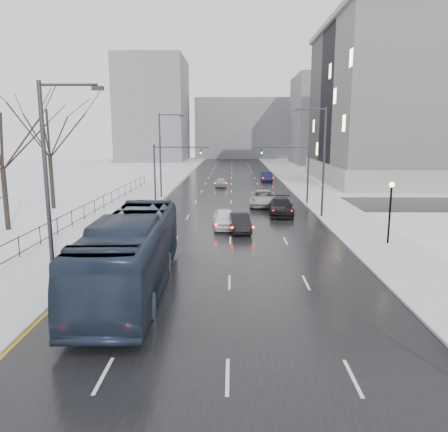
# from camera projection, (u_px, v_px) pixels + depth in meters

# --- Properties ---
(road) EXTENTS (16.00, 150.00, 0.04)m
(road) POSITION_uv_depth(u_px,v_px,m) (231.00, 190.00, 60.14)
(road) COLOR black
(road) RESTS_ON ground
(cross_road) EXTENTS (130.00, 10.00, 0.04)m
(cross_road) POSITION_uv_depth(u_px,v_px,m) (231.00, 204.00, 48.35)
(cross_road) COLOR black
(cross_road) RESTS_ON ground
(sidewalk_left) EXTENTS (5.00, 150.00, 0.16)m
(sidewalk_left) POSITION_uv_depth(u_px,v_px,m) (156.00, 189.00, 60.33)
(sidewalk_left) COLOR silver
(sidewalk_left) RESTS_ON ground
(sidewalk_right) EXTENTS (5.00, 150.00, 0.16)m
(sidewalk_right) POSITION_uv_depth(u_px,v_px,m) (308.00, 189.00, 59.93)
(sidewalk_right) COLOR silver
(sidewalk_right) RESTS_ON ground
(park_strip) EXTENTS (14.00, 150.00, 0.12)m
(park_strip) POSITION_uv_depth(u_px,v_px,m) (87.00, 189.00, 60.51)
(park_strip) COLOR white
(park_strip) RESTS_ON ground
(tree_park_d) EXTENTS (8.75, 8.75, 12.50)m
(tree_park_d) POSITION_uv_depth(u_px,v_px,m) (9.00, 231.00, 34.94)
(tree_park_d) COLOR black
(tree_park_d) RESTS_ON ground
(tree_park_e) EXTENTS (9.45, 9.45, 13.50)m
(tree_park_e) POSITION_uv_depth(u_px,v_px,m) (54.00, 209.00, 44.77)
(tree_park_e) COLOR black
(tree_park_e) RESTS_ON ground
(iron_fence) EXTENTS (0.06, 70.00, 1.30)m
(iron_fence) POSITION_uv_depth(u_px,v_px,m) (46.00, 231.00, 30.75)
(iron_fence) COLOR black
(iron_fence) RESTS_ON sidewalk_left
(streetlight_r_mid) EXTENTS (2.95, 0.25, 10.00)m
(streetlight_r_mid) POSITION_uv_depth(u_px,v_px,m) (321.00, 157.00, 39.29)
(streetlight_r_mid) COLOR #2D2D33
(streetlight_r_mid) RESTS_ON ground
(streetlight_l_near) EXTENTS (2.95, 0.25, 10.00)m
(streetlight_l_near) POSITION_uv_depth(u_px,v_px,m) (51.00, 180.00, 19.96)
(streetlight_l_near) COLOR #2D2D33
(streetlight_l_near) RESTS_ON ground
(streetlight_l_far) EXTENTS (2.95, 0.25, 10.00)m
(streetlight_l_far) POSITION_uv_depth(u_px,v_px,m) (162.00, 151.00, 51.39)
(streetlight_l_far) COLOR #2D2D33
(streetlight_l_far) RESTS_ON ground
(lamppost_r_mid) EXTENTS (0.36, 0.36, 4.28)m
(lamppost_r_mid) POSITION_uv_depth(u_px,v_px,m) (390.00, 204.00, 29.92)
(lamppost_r_mid) COLOR black
(lamppost_r_mid) RESTS_ON sidewalk_right
(mast_signal_right) EXTENTS (6.10, 0.33, 6.50)m
(mast_signal_right) POSITION_uv_depth(u_px,v_px,m) (298.00, 167.00, 47.45)
(mast_signal_right) COLOR #2D2D33
(mast_signal_right) RESTS_ON ground
(mast_signal_left) EXTENTS (6.10, 0.33, 6.50)m
(mast_signal_left) POSITION_uv_depth(u_px,v_px,m) (164.00, 167.00, 47.73)
(mast_signal_left) COLOR #2D2D33
(mast_signal_left) RESTS_ON ground
(no_uturn_sign) EXTENTS (0.60, 0.06, 2.70)m
(no_uturn_sign) POSITION_uv_depth(u_px,v_px,m) (322.00, 188.00, 43.83)
(no_uturn_sign) COLOR #2D2D33
(no_uturn_sign) RESTS_ON sidewalk_right
(bldg_far_right) EXTENTS (24.00, 20.00, 22.00)m
(bldg_far_right) POSITION_uv_depth(u_px,v_px,m) (341.00, 120.00, 111.57)
(bldg_far_right) COLOR slate
(bldg_far_right) RESTS_ON ground
(bldg_far_left) EXTENTS (18.00, 22.00, 28.00)m
(bldg_far_left) POSITION_uv_depth(u_px,v_px,m) (153.00, 110.00, 121.78)
(bldg_far_left) COLOR slate
(bldg_far_left) RESTS_ON ground
(bldg_far_center) EXTENTS (30.00, 18.00, 18.00)m
(bldg_far_center) POSITION_uv_depth(u_px,v_px,m) (245.00, 129.00, 136.95)
(bldg_far_center) COLOR slate
(bldg_far_center) RESTS_ON ground
(bus) EXTENTS (3.64, 13.65, 3.77)m
(bus) POSITION_uv_depth(u_px,v_px,m) (132.00, 253.00, 21.44)
(bus) COLOR #222E42
(bus) RESTS_ON road
(sedan_center_near) EXTENTS (2.20, 4.72, 1.56)m
(sedan_center_near) POSITION_uv_depth(u_px,v_px,m) (224.00, 219.00, 35.73)
(sedan_center_near) COLOR white
(sedan_center_near) RESTS_ON road
(sedan_right_near) EXTENTS (1.86, 4.37, 1.40)m
(sedan_right_near) POSITION_uv_depth(u_px,v_px,m) (240.00, 223.00, 34.47)
(sedan_right_near) COLOR black
(sedan_right_near) RESTS_ON road
(sedan_right_cross) EXTENTS (3.15, 6.17, 1.67)m
(sedan_right_cross) POSITION_uv_depth(u_px,v_px,m) (263.00, 198.00, 46.57)
(sedan_right_cross) COLOR #A5A5AA
(sedan_right_cross) RESTS_ON road
(sedan_right_far) EXTENTS (2.55, 5.62, 1.60)m
(sedan_right_far) POSITION_uv_depth(u_px,v_px,m) (281.00, 207.00, 41.44)
(sedan_right_far) COLOR black
(sedan_right_far) RESTS_ON road
(sedan_center_far) EXTENTS (1.62, 3.96, 1.35)m
(sedan_center_far) POSITION_uv_depth(u_px,v_px,m) (221.00, 182.00, 63.36)
(sedan_center_far) COLOR #9A9B9E
(sedan_center_far) RESTS_ON road
(sedan_right_distant) EXTENTS (1.77, 4.63, 1.51)m
(sedan_right_distant) POSITION_uv_depth(u_px,v_px,m) (266.00, 177.00, 70.30)
(sedan_right_distant) COLOR #131339
(sedan_right_distant) RESTS_ON road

